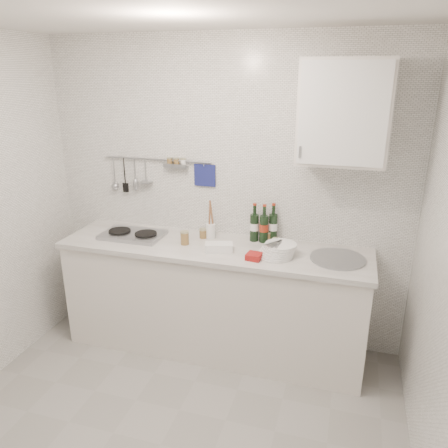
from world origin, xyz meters
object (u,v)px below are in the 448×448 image
object	(u,v)px
wall_cabinet	(344,112)
utensil_crock	(211,229)
wine_bottles	(264,223)
plate_stack_hob	(130,235)
plate_stack_sink	(278,250)

from	to	relation	value
wall_cabinet	utensil_crock	bearing A→B (deg)	177.57
wine_bottles	plate_stack_hob	bearing A→B (deg)	-168.95
utensil_crock	plate_stack_hob	bearing A→B (deg)	-166.00
wine_bottles	utensil_crock	size ratio (longest dim) A/B	0.96
utensil_crock	wall_cabinet	bearing A→B (deg)	-2.43
plate_stack_sink	wine_bottles	distance (m)	0.33
wall_cabinet	wine_bottles	world-z (taller)	wall_cabinet
wall_cabinet	plate_stack_sink	xyz separation A→B (m)	(-0.38, -0.18, -0.98)
wall_cabinet	utensil_crock	distance (m)	1.36
wall_cabinet	plate_stack_hob	size ratio (longest dim) A/B	2.63
plate_stack_hob	plate_stack_sink	xyz separation A→B (m)	(1.24, -0.06, 0.03)
wall_cabinet	wine_bottles	bearing A→B (deg)	170.56
wall_cabinet	wine_bottles	xyz separation A→B (m)	(-0.54, 0.09, -0.87)
wine_bottles	utensil_crock	world-z (taller)	utensil_crock
wine_bottles	utensil_crock	xyz separation A→B (m)	(-0.43, -0.05, -0.08)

